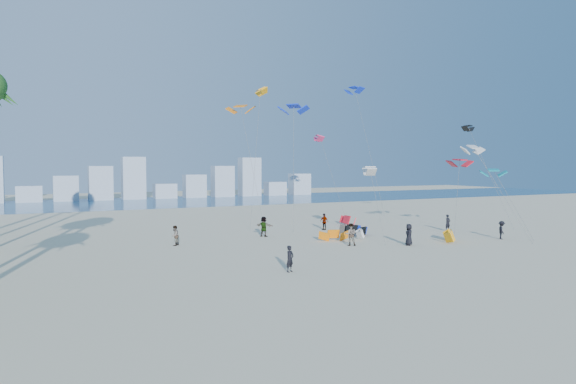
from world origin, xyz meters
name	(u,v)px	position (x,y,z in m)	size (l,w,h in m)	color
ground	(367,287)	(0.00, 0.00, 0.00)	(220.00, 220.00, 0.00)	beige
ocean	(136,203)	(0.00, 72.00, 0.01)	(220.00, 220.00, 0.00)	navy
kitesurfer_near	(290,259)	(-2.02, 5.57, 0.84)	(0.61, 0.40, 1.69)	black
kitesurfer_mid	(351,234)	(7.41, 12.96, 0.94)	(0.92, 0.71, 1.89)	gray
kitesurfers_far	(339,229)	(8.85, 17.20, 0.90)	(28.93, 14.37, 1.92)	black
grounded_kites	(369,230)	(12.60, 17.70, 0.46)	(12.01, 18.16, 0.98)	orange
flying_kites	(347,121)	(15.25, 25.81, 11.80)	(25.76, 33.93, 18.40)	silver
distant_skyline	(120,184)	(-1.19, 82.00, 3.09)	(85.00, 3.00, 8.40)	#9EADBF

